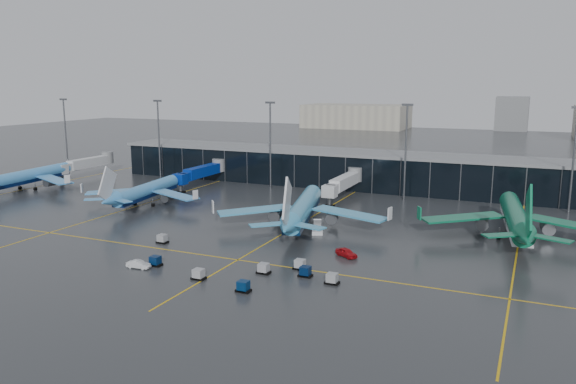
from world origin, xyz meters
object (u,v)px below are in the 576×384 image
at_px(airliner_klm_near, 303,197).
at_px(service_van_red, 346,253).
at_px(airliner_arkefly, 147,182).
at_px(airliner_aer_lingus, 516,205).
at_px(mobile_airstair, 317,230).
at_px(baggage_carts, 242,267).
at_px(airliner_klm_west, 31,168).
at_px(service_van_white, 139,264).

height_order(airliner_klm_near, service_van_red, airliner_klm_near).
xyz_separation_m(airliner_arkefly, airliner_aer_lingus, (87.89, 4.75, 0.98)).
distance_m(airliner_klm_near, mobile_airstair, 8.55).
height_order(baggage_carts, mobile_airstair, mobile_airstair).
distance_m(airliner_klm_west, airliner_klm_near, 90.97).
bearing_deg(service_van_white, baggage_carts, -77.19).
bearing_deg(baggage_carts, airliner_klm_near, 93.90).
bearing_deg(mobile_airstair, airliner_aer_lingus, -0.92).
bearing_deg(airliner_klm_west, service_van_red, -19.43).
bearing_deg(airliner_arkefly, airliner_aer_lingus, -5.07).
height_order(airliner_aer_lingus, service_van_red, airliner_aer_lingus).
relative_size(airliner_klm_near, service_van_white, 10.56).
bearing_deg(service_van_red, airliner_klm_near, 74.32).
bearing_deg(airliner_klm_west, airliner_aer_lingus, -5.56).
bearing_deg(service_van_white, mobile_airstair, -35.91).
height_order(airliner_klm_west, airliner_klm_near, airliner_klm_near).
distance_m(airliner_aer_lingus, service_van_white, 74.00).
distance_m(airliner_arkefly, baggage_carts, 60.20).
height_order(airliner_klm_west, service_van_red, airliner_klm_west).
height_order(airliner_arkefly, airliner_klm_near, airliner_klm_near).
height_order(airliner_klm_near, mobile_airstair, airliner_klm_near).
bearing_deg(baggage_carts, service_van_white, -161.92).
distance_m(airliner_klm_west, airliner_arkefly, 45.13).
height_order(airliner_klm_west, mobile_airstair, airliner_klm_west).
bearing_deg(service_van_white, airliner_klm_near, -27.15).
bearing_deg(service_van_red, airliner_klm_west, 107.88).
height_order(airliner_aer_lingus, mobile_airstair, airliner_aer_lingus).
bearing_deg(airliner_klm_near, baggage_carts, -100.27).
xyz_separation_m(airliner_klm_west, mobile_airstair, (95.34, -12.64, -5.47)).
relative_size(baggage_carts, mobile_airstair, 10.67).
xyz_separation_m(airliner_klm_west, service_van_white, (75.74, -45.75, -5.55)).
distance_m(airliner_klm_west, airliner_aer_lingus, 132.86).
xyz_separation_m(airliner_klm_near, service_van_red, (15.34, -16.46, -5.98)).
bearing_deg(service_van_white, service_van_red, -61.20).
distance_m(airliner_klm_west, service_van_white, 88.66).
bearing_deg(airliner_arkefly, baggage_carts, -45.50).
bearing_deg(airliner_aer_lingus, service_van_red, -142.99).
bearing_deg(airliner_klm_near, service_van_white, -126.04).
bearing_deg(service_van_red, service_van_white, 155.42).
xyz_separation_m(baggage_carts, service_van_white, (-16.92, -5.52, -0.07)).
bearing_deg(airliner_aer_lingus, service_van_white, -147.98).
height_order(airliner_arkefly, baggage_carts, airliner_arkefly).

